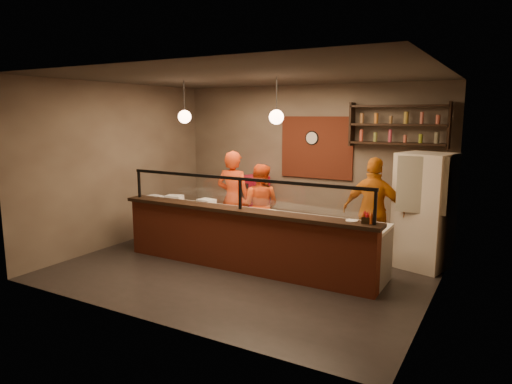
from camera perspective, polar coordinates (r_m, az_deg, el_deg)
The scene contains 29 objects.
floor at distance 8.03m, azimuth -0.81°, elevation -9.15°, with size 6.00×6.00×0.00m, color black.
ceiling at distance 7.63m, azimuth -0.87°, elevation 14.24°, with size 6.00×6.00×0.00m, color #3A342C.
wall_back at distance 9.89m, azimuth 6.52°, elevation 3.86°, with size 6.00×6.00×0.00m, color #706252.
wall_left at distance 9.53m, azimuth -16.61°, elevation 3.30°, with size 5.00×5.00×0.00m, color #706252.
wall_right at distance 6.69m, azimuth 21.93°, elevation 0.42°, with size 5.00×5.00×0.00m, color #706252.
wall_front at distance 5.68m, azimuth -13.70°, elevation -0.69°, with size 6.00×6.00×0.00m, color #706252.
brick_patch at distance 9.76m, azimuth 7.57°, elevation 5.53°, with size 1.60×0.04×1.30m, color maroon.
service_counter at distance 7.64m, azimuth -1.96°, elevation -6.23°, with size 4.60×0.25×1.00m, color maroon.
counter_ledge at distance 7.51m, azimuth -1.98°, elevation -2.34°, with size 4.70×0.37×0.06m, color black.
worktop_cabinet at distance 8.07m, azimuth -0.09°, elevation -5.90°, with size 4.60×0.75×0.85m, color gray.
worktop at distance 7.96m, azimuth -0.10°, elevation -2.78°, with size 4.60×0.75×0.05m, color silver.
sneeze_guard at distance 7.45m, azimuth -2.00°, elevation 0.22°, with size 4.50×0.05×0.52m.
wall_shelving at distance 9.09m, azimuth 17.36°, elevation 8.03°, with size 1.84×0.28×0.85m.
wall_clock at distance 9.78m, azimuth 7.03°, elevation 6.72°, with size 0.30×0.30×0.04m, color black.
pendant_left at distance 8.62m, azimuth -8.92°, elevation 9.29°, with size 0.24×0.24×0.77m.
pendant_right at distance 7.59m, azimuth 2.56°, elevation 9.36°, with size 0.24×0.24×0.77m.
cook_left at distance 9.02m, azimuth -2.85°, elevation -0.84°, with size 0.69×0.45×1.90m, color red.
cook_mid at distance 8.91m, azimuth 0.48°, elevation -1.76°, with size 0.80×0.62×1.65m, color #DC4914.
cook_right at distance 8.13m, azimuth 14.53°, elevation -2.38°, with size 1.10×0.46×1.88m, color #C36612.
fridge at distance 8.23m, azimuth 20.26°, elevation -2.22°, with size 0.82×0.76×1.96m, color beige.
red_cooler at distance 10.23m, azimuth -0.26°, elevation -1.43°, with size 0.53×0.49×1.24m, color #AD0B26.
pizza_dough at distance 7.99m, azimuth 1.30°, elevation -2.52°, with size 0.47×0.47×0.01m, color white.
prep_tub_a at distance 8.92m, azimuth -10.20°, elevation -0.91°, with size 0.31×0.25×0.15m, color white.
prep_tub_b at distance 8.47m, azimuth -6.22°, elevation -1.40°, with size 0.30×0.24×0.15m, color silver.
prep_tub_c at distance 9.04m, azimuth -12.58°, elevation -0.88°, with size 0.29×0.23×0.14m, color silver.
rolling_pin at distance 8.74m, azimuth -6.74°, elevation -1.37°, with size 0.06×0.06×0.33m, color yellow.
condiment_caddy at distance 6.72m, azimuth 13.81°, elevation -3.40°, with size 0.17×0.13×0.10m, color black.
pepper_mill at distance 6.67m, azimuth 14.56°, elevation -3.04°, with size 0.05×0.05×0.21m, color black.
small_plate at distance 6.80m, azimuth 11.88°, elevation -3.52°, with size 0.18×0.18×0.01m, color silver.
Camera 1 is at (3.85, -6.56, 2.60)m, focal length 32.00 mm.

